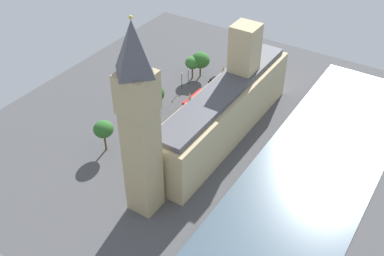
# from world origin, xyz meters

# --- Properties ---
(ground_plane) EXTENTS (132.83, 132.83, 0.00)m
(ground_plane) POSITION_xyz_m (0.00, 0.00, 0.00)
(ground_plane) COLOR #4C4C4F
(river_thames) EXTENTS (32.56, 119.54, 0.25)m
(river_thames) POSITION_xyz_m (-31.71, 0.00, 0.12)
(river_thames) COLOR #475B6B
(river_thames) RESTS_ON ground
(parliament_building) EXTENTS (12.49, 62.83, 31.77)m
(parliament_building) POSITION_xyz_m (-1.99, -1.34, 9.32)
(parliament_building) COLOR tan
(parliament_building) RESTS_ON ground
(clock_tower) EXTENTS (7.80, 7.80, 51.61)m
(clock_tower) POSITION_xyz_m (-0.01, 35.98, 26.69)
(clock_tower) COLOR tan
(clock_tower) RESTS_ON ground
(car_black_midblock) EXTENTS (2.22, 4.78, 1.74)m
(car_black_midblock) POSITION_xyz_m (15.80, -25.02, 0.89)
(car_black_midblock) COLOR black
(car_black_midblock) RESTS_ON ground
(double_decker_bus_near_tower) EXTENTS (2.92, 10.58, 4.75)m
(double_decker_bus_near_tower) POSITION_xyz_m (12.76, -7.41, 2.63)
(double_decker_bus_near_tower) COLOR red
(double_decker_bus_near_tower) RESTS_ON ground
(car_blue_opposite_hall) EXTENTS (1.86, 4.24, 1.74)m
(car_blue_opposite_hall) POSITION_xyz_m (13.42, 11.09, 0.88)
(car_blue_opposite_hall) COLOR navy
(car_blue_opposite_hall) RESTS_ON ground
(car_silver_by_river_gate) EXTENTS (1.99, 4.25, 1.74)m
(car_silver_by_river_gate) POSITION_xyz_m (15.91, 18.19, 0.88)
(car_silver_by_river_gate) COLOR #B7B7BC
(car_silver_by_river_gate) RESTS_ON ground
(pedestrian_far_end) EXTENTS (0.68, 0.64, 1.63)m
(pedestrian_far_end) POSITION_xyz_m (6.38, -17.74, 0.73)
(pedestrian_far_end) COLOR #336B60
(pedestrian_far_end) RESTS_ON ground
(plane_tree_kerbside) EXTENTS (5.81, 5.81, 10.03)m
(plane_tree_kerbside) POSITION_xyz_m (23.31, 24.54, 7.51)
(plane_tree_kerbside) COLOR brown
(plane_tree_kerbside) RESTS_ON ground
(plane_tree_trailing) EXTENTS (6.76, 6.76, 9.47)m
(plane_tree_trailing) POSITION_xyz_m (22.15, -26.12, 6.58)
(plane_tree_trailing) COLOR brown
(plane_tree_trailing) RESTS_ON ground
(plane_tree_corner) EXTENTS (7.04, 7.04, 9.35)m
(plane_tree_corner) POSITION_xyz_m (23.44, 0.42, 6.34)
(plane_tree_corner) COLOR brown
(plane_tree_corner) RESTS_ON ground
(plane_tree_under_trees) EXTENTS (5.18, 5.18, 8.44)m
(plane_tree_under_trees) POSITION_xyz_m (23.85, -23.46, 6.19)
(plane_tree_under_trees) COLOR brown
(plane_tree_under_trees) RESTS_ON ground
(street_lamp_leading) EXTENTS (0.56, 0.56, 6.64)m
(street_lamp_leading) POSITION_xyz_m (22.89, -15.11, 4.61)
(street_lamp_leading) COLOR black
(street_lamp_leading) RESTS_ON ground
(street_lamp_slot_10) EXTENTS (0.56, 0.56, 6.33)m
(street_lamp_slot_10) POSITION_xyz_m (22.74, -19.00, 4.42)
(street_lamp_slot_10) COLOR black
(street_lamp_slot_10) RESTS_ON ground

